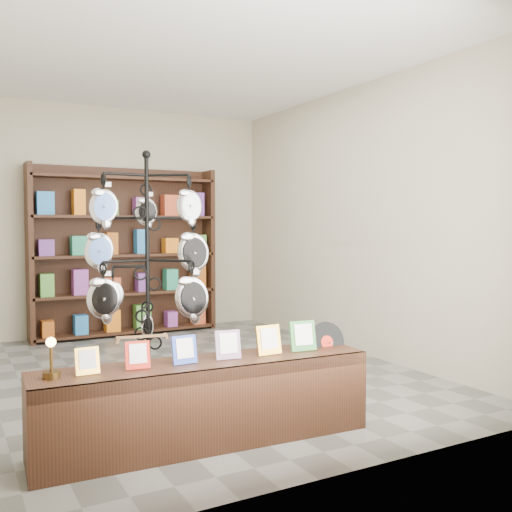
{
  "coord_description": "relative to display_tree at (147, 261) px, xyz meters",
  "views": [
    {
      "loc": [
        -2.07,
        -5.09,
        1.44
      ],
      "look_at": [
        0.16,
        -1.0,
        1.19
      ],
      "focal_mm": 40.0,
      "sensor_mm": 36.0,
      "label": 1
    }
  ],
  "objects": [
    {
      "name": "front_shelf",
      "position": [
        0.11,
        -0.87,
        -0.89
      ],
      "size": [
        2.25,
        0.57,
        0.79
      ],
      "rotation": [
        0.0,
        0.0,
        -0.05
      ],
      "color": "black",
      "rests_on": "ground"
    },
    {
      "name": "back_shelving",
      "position": [
        0.7,
        3.11,
        -0.14
      ],
      "size": [
        2.42,
        0.36,
        2.2
      ],
      "color": "black",
      "rests_on": "ground"
    },
    {
      "name": "display_tree",
      "position": [
        0.0,
        0.0,
        0.0
      ],
      "size": [
        1.07,
        1.05,
        2.02
      ],
      "rotation": [
        0.0,
        0.0,
        -0.29
      ],
      "color": "black",
      "rests_on": "ground"
    },
    {
      "name": "room_envelope",
      "position": [
        0.7,
        0.82,
        0.69
      ],
      "size": [
        5.0,
        5.0,
        5.0
      ],
      "color": "#B4AA91",
      "rests_on": "ground"
    },
    {
      "name": "ground",
      "position": [
        0.7,
        0.82,
        -1.16
      ],
      "size": [
        5.0,
        5.0,
        0.0
      ],
      "primitive_type": "plane",
      "color": "slate",
      "rests_on": "ground"
    }
  ]
}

